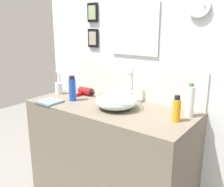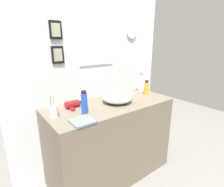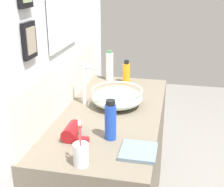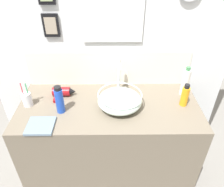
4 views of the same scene
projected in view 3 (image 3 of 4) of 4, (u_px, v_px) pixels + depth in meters
The scene contains 10 objects.
vanity_counter at pixel (111, 171), 1.97m from camera, with size 1.28×0.58×0.83m, color #6B6051.
back_panel at pixel (56, 44), 1.75m from camera, with size 1.86×0.10×2.43m.
glass_bowl_sink at pixel (117, 97), 1.87m from camera, with size 0.30×0.30×0.11m.
faucet at pixel (85, 80), 1.87m from camera, with size 0.02×0.10×0.27m.
hair_drier at pixel (73, 130), 1.53m from camera, with size 0.17×0.13×0.07m.
toothbrush_cup at pixel (81, 154), 1.29m from camera, with size 0.07×0.07×0.21m.
spray_bottle at pixel (110, 66), 2.33m from camera, with size 0.05×0.05×0.23m.
lotion_bottle at pixel (111, 121), 1.48m from camera, with size 0.06×0.06×0.20m.
soap_dispenser at pixel (126, 72), 2.28m from camera, with size 0.05×0.05×0.17m.
hand_towel at pixel (139, 151), 1.39m from camera, with size 0.17×0.16×0.02m, color slate.
Camera 3 is at (-1.63, -0.35, 1.58)m, focal length 50.00 mm.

